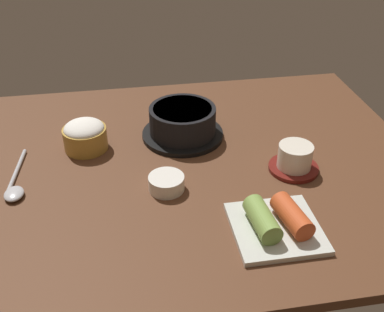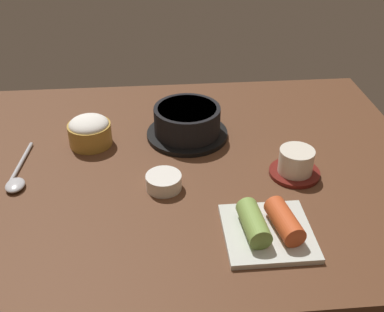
% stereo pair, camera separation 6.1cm
% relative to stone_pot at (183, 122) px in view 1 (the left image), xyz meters
% --- Properties ---
extents(dining_table, '(1.00, 0.76, 0.02)m').
position_rel_stone_pot_xyz_m(dining_table, '(-0.02, -0.11, -0.05)').
color(dining_table, '#56331E').
rests_on(dining_table, ground).
extents(stone_pot, '(0.18, 0.18, 0.07)m').
position_rel_stone_pot_xyz_m(stone_pot, '(0.00, 0.00, 0.00)').
color(stone_pot, black).
rests_on(stone_pot, dining_table).
extents(rice_bowl, '(0.09, 0.09, 0.06)m').
position_rel_stone_pot_xyz_m(rice_bowl, '(-0.21, -0.01, -0.00)').
color(rice_bowl, '#B78C38').
rests_on(rice_bowl, dining_table).
extents(tea_cup_with_saucer, '(0.10, 0.10, 0.06)m').
position_rel_stone_pot_xyz_m(tea_cup_with_saucer, '(0.20, -0.17, -0.01)').
color(tea_cup_with_saucer, maroon).
rests_on(tea_cup_with_saucer, dining_table).
extents(banchan_cup_center, '(0.07, 0.07, 0.03)m').
position_rel_stone_pot_xyz_m(banchan_cup_center, '(-0.06, -0.19, -0.02)').
color(banchan_cup_center, white).
rests_on(banchan_cup_center, dining_table).
extents(kimchi_plate, '(0.15, 0.15, 0.05)m').
position_rel_stone_pot_xyz_m(kimchi_plate, '(0.11, -0.33, -0.02)').
color(kimchi_plate, silver).
rests_on(kimchi_plate, dining_table).
extents(spoon, '(0.04, 0.18, 0.01)m').
position_rel_stone_pot_xyz_m(spoon, '(-0.34, -0.14, -0.03)').
color(spoon, '#B7B7BC').
rests_on(spoon, dining_table).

